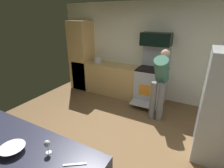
{
  "coord_description": "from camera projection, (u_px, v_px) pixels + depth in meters",
  "views": [
    {
      "loc": [
        1.46,
        -2.25,
        2.2
      ],
      "look_at": [
        0.09,
        0.3,
        1.05
      ],
      "focal_mm": 27.05,
      "sensor_mm": 36.0,
      "label": 1
    }
  ],
  "objects": [
    {
      "name": "lower_cabinet_run",
      "position": [
        109.0,
        79.0,
        5.15
      ],
      "size": [
        2.4,
        0.6,
        0.9
      ],
      "primitive_type": "cube",
      "color": "tan",
      "rests_on": "ground"
    },
    {
      "name": "microwave",
      "position": [
        156.0,
        39.0,
        4.19
      ],
      "size": [
        0.74,
        0.38,
        0.32
      ],
      "primitive_type": "cube",
      "color": "black",
      "rests_on": "oven_range"
    },
    {
      "name": "cabinet_column",
      "position": [
        82.0,
        56.0,
        5.37
      ],
      "size": [
        0.6,
        0.6,
        2.1
      ],
      "primitive_type": "cube",
      "color": "tan",
      "rests_on": "ground"
    },
    {
      "name": "stock_pot",
      "position": [
        98.0,
        60.0,
        5.12
      ],
      "size": [
        0.24,
        0.24,
        0.17
      ],
      "primitive_type": "cylinder",
      "color": "#BEB9B7",
      "rests_on": "lower_cabinet_run"
    },
    {
      "name": "person_cook",
      "position": [
        160.0,
        80.0,
        3.69
      ],
      "size": [
        0.31,
        0.6,
        1.55
      ],
      "color": "slate",
      "rests_on": "ground"
    },
    {
      "name": "ground_plane",
      "position": [
        101.0,
        138.0,
        3.3
      ],
      "size": [
        5.2,
        4.8,
        0.02
      ],
      "primitive_type": "cube",
      "color": "brown"
    },
    {
      "name": "wall_back",
      "position": [
        143.0,
        51.0,
        4.73
      ],
      "size": [
        5.2,
        0.12,
        2.6
      ],
      "primitive_type": "cube",
      "color": "silver",
      "rests_on": "ground"
    },
    {
      "name": "wine_glass_near",
      "position": [
        47.0,
        144.0,
        1.7
      ],
      "size": [
        0.06,
        0.06,
        0.15
      ],
      "color": "silver",
      "rests_on": "counter_island"
    },
    {
      "name": "mixing_bowl_small",
      "position": [
        13.0,
        149.0,
        1.74
      ],
      "size": [
        0.25,
        0.25,
        0.06
      ],
      "primitive_type": "cone",
      "rotation": [
        3.14,
        0.0,
        0.0
      ],
      "color": "white",
      "rests_on": "counter_island"
    },
    {
      "name": "knife_chef",
      "position": [
        75.0,
        164.0,
        1.6
      ],
      "size": [
        0.2,
        0.15,
        0.01
      ],
      "primitive_type": "cube",
      "rotation": [
        0.0,
        0.0,
        0.59
      ],
      "color": "#B7BABF",
      "rests_on": "counter_island"
    },
    {
      "name": "oven_range",
      "position": [
        151.0,
        84.0,
        4.55
      ],
      "size": [
        0.76,
        0.96,
        1.53
      ],
      "color": "#B5B8C2",
      "rests_on": "ground"
    }
  ]
}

